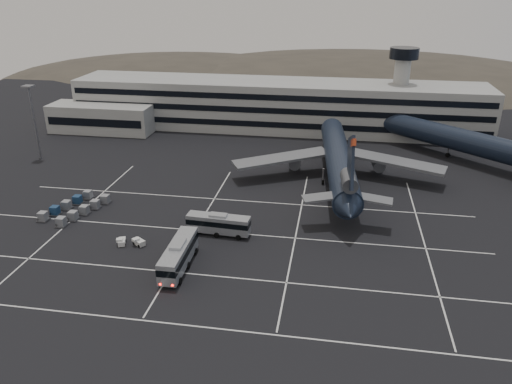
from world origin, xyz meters
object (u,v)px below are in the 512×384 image
Objects in this scene: trijet_main at (338,160)px; bus_near at (179,254)px; tug_a at (122,242)px; uld_cluster at (75,208)px; bus_far at (218,223)px.

trijet_main reaches higher than bus_near.
bus_near is at bearing -43.15° from tug_a.
bus_near is (-23.74, -39.95, -2.80)m from trijet_main.
trijet_main is at bearing 25.41° from uld_cluster.
bus_near is 5.35× the size of tug_a.
uld_cluster is (-49.81, -23.66, -4.39)m from trijet_main.
bus_far reaches higher than tug_a.
trijet_main is at bearing -32.24° from bus_far.
trijet_main reaches higher than uld_cluster.
trijet_main is at bearing 25.52° from tug_a.
tug_a is at bearing 154.78° from bus_near.
uld_cluster is at bearing 147.35° from bus_near.
tug_a is 0.16× the size of uld_cluster.
bus_near reaches higher than bus_far.
uld_cluster is at bearing -159.50° from trijet_main.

